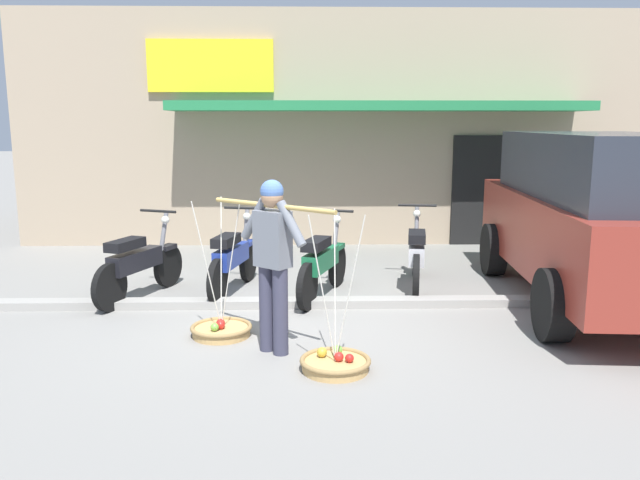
{
  "coord_description": "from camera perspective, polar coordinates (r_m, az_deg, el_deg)",
  "views": [
    {
      "loc": [
        0.13,
        -6.79,
        2.21
      ],
      "look_at": [
        0.31,
        0.6,
        0.85
      ],
      "focal_mm": 35.59,
      "sensor_mm": 36.0,
      "label": 1
    }
  ],
  "objects": [
    {
      "name": "ground_plane",
      "position": [
        7.14,
        -2.41,
        -7.61
      ],
      "size": [
        90.0,
        90.0,
        0.0
      ],
      "primitive_type": "plane",
      "color": "gray"
    },
    {
      "name": "sidewalk_curb",
      "position": [
        7.8,
        -2.33,
        -5.67
      ],
      "size": [
        20.0,
        0.24,
        0.1
      ],
      "primitive_type": "cube",
      "color": "gray",
      "rests_on": "ground"
    },
    {
      "name": "fruit_vendor",
      "position": [
        6.07,
        -4.27,
        -1.33
      ],
      "size": [
        1.19,
        1.02,
        1.7
      ],
      "color": "#38384C",
      "rests_on": "ground"
    },
    {
      "name": "fruit_basket_left_side",
      "position": [
        6.83,
        -8.87,
        -7.92
      ],
      "size": [
        0.65,
        0.65,
        1.45
      ],
      "color": "tan",
      "rests_on": "ground"
    },
    {
      "name": "fruit_basket_right_side",
      "position": [
        5.86,
        1.39,
        -10.95
      ],
      "size": [
        0.65,
        0.65,
        1.45
      ],
      "color": "tan",
      "rests_on": "ground"
    },
    {
      "name": "motorcycle_nearest_shop",
      "position": [
        8.38,
        -16.0,
        -2.09
      ],
      "size": [
        0.79,
        1.72,
        1.09
      ],
      "color": "black",
      "rests_on": "ground"
    },
    {
      "name": "motorcycle_second_in_row",
      "position": [
        8.41,
        -7.84,
        -1.72
      ],
      "size": [
        0.6,
        1.79,
        1.09
      ],
      "color": "black",
      "rests_on": "ground"
    },
    {
      "name": "motorcycle_third_in_row",
      "position": [
        8.09,
        0.22,
        -2.11
      ],
      "size": [
        0.76,
        1.74,
        1.09
      ],
      "color": "black",
      "rests_on": "ground"
    },
    {
      "name": "motorcycle_end_of_row",
      "position": [
        8.71,
        8.65,
        -1.33
      ],
      "size": [
        0.55,
        1.81,
        1.09
      ],
      "color": "black",
      "rests_on": "ground"
    },
    {
      "name": "parked_truck",
      "position": [
        8.43,
        24.0,
        2.17
      ],
      "size": [
        2.46,
        4.94,
        2.1
      ],
      "color": "maroon",
      "rests_on": "ground"
    },
    {
      "name": "storefront_building",
      "position": [
        14.06,
        3.93,
        9.98
      ],
      "size": [
        13.0,
        6.0,
        4.2
      ],
      "color": "tan",
      "rests_on": "ground"
    }
  ]
}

